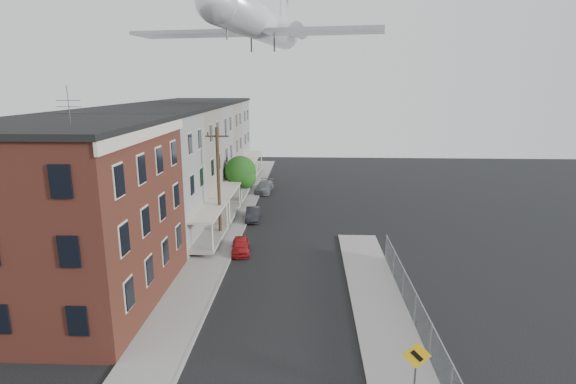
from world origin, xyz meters
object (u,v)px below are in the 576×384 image
car_near (241,246)px  car_far (264,187)px  utility_pole (219,182)px  street_tree (242,173)px  airplane (262,24)px  car_mid (253,214)px  warning_sign (416,364)px

car_near → car_far: size_ratio=0.73×
car_far → car_near: bearing=-86.0°
utility_pole → street_tree: size_ratio=1.73×
street_tree → car_far: size_ratio=1.18×
car_near → car_far: (-0.09, 19.18, 0.09)m
street_tree → utility_pole: bearing=-91.9°
car_far → airplane: airplane is taller
car_mid → airplane: (0.53, 4.98, 17.12)m
utility_pole → car_near: size_ratio=2.80×
street_tree → warning_sign: bearing=-69.4°
utility_pole → car_mid: bearing=68.8°
warning_sign → airplane: size_ratio=0.11×
street_tree → airplane: (2.20, 0.23, 14.25)m
warning_sign → car_near: size_ratio=0.87×
warning_sign → street_tree: size_ratio=0.54×
warning_sign → car_far: (-9.20, 35.15, -1.25)m
street_tree → car_mid: bearing=-70.6°
warning_sign → car_near: 18.43m
utility_pole → airplane: bearing=76.0°
warning_sign → car_mid: 25.92m
street_tree → airplane: size_ratio=0.20×
utility_pole → airplane: airplane is taller
car_mid → car_near: bearing=-93.0°
car_far → warning_sign: bearing=-71.6°
utility_pole → car_near: 5.54m
utility_pole → warning_sign: bearing=-59.5°
street_tree → car_mid: (1.67, -4.76, -2.88)m
street_tree → car_near: 13.42m
utility_pole → airplane: size_ratio=0.34×
car_near → car_mid: car_mid is taller
car_near → warning_sign: bearing=-67.6°
warning_sign → car_far: warning_sign is taller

